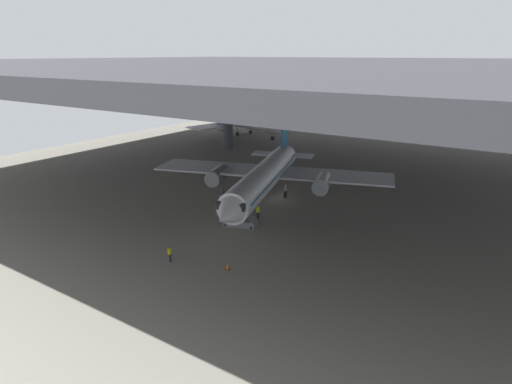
{
  "coord_description": "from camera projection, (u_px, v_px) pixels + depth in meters",
  "views": [
    {
      "loc": [
        29.18,
        -47.62,
        18.28
      ],
      "look_at": [
        1.04,
        -5.51,
        2.43
      ],
      "focal_mm": 31.21,
      "sensor_mm": 36.0,
      "label": 1
    }
  ],
  "objects": [
    {
      "name": "hangar_structure",
      "position": [
        323.0,
        65.0,
        64.75
      ],
      "size": [
        121.0,
        99.0,
        17.21
      ],
      "color": "#4C4F54",
      "rests_on": "ground_plane"
    },
    {
      "name": "airplane_distant",
      "position": [
        248.0,
        123.0,
        102.14
      ],
      "size": [
        28.13,
        27.62,
        9.24
      ],
      "color": "white",
      "rests_on": "ground_plane"
    },
    {
      "name": "crew_worker_near_nose",
      "position": [
        170.0,
        253.0,
        40.49
      ],
      "size": [
        0.32,
        0.53,
        1.59
      ],
      "color": "#232838",
      "rests_on": "ground_plane"
    },
    {
      "name": "traffic_cone_orange",
      "position": [
        227.0,
        266.0,
        39.24
      ],
      "size": [
        0.36,
        0.36,
        0.6
      ],
      "color": "black",
      "rests_on": "ground_plane"
    },
    {
      "name": "ground_plane",
      "position": [
        273.0,
        198.0,
        58.72
      ],
      "size": [
        110.0,
        110.0,
        0.0
      ],
      "primitive_type": "plane",
      "color": "gray"
    },
    {
      "name": "boarding_stairs",
      "position": [
        239.0,
        219.0,
        49.15
      ],
      "size": [
        4.25,
        2.58,
        4.48
      ],
      "color": "slate",
      "rests_on": "ground_plane"
    },
    {
      "name": "crew_worker_by_stairs",
      "position": [
        258.0,
        211.0,
        50.85
      ],
      "size": [
        0.29,
        0.54,
        1.74
      ],
      "color": "#232838",
      "rests_on": "ground_plane"
    },
    {
      "name": "airplane_main",
      "position": [
        265.0,
        176.0,
        56.8
      ],
      "size": [
        32.28,
        32.59,
        10.59
      ],
      "color": "white",
      "rests_on": "ground_plane"
    }
  ]
}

